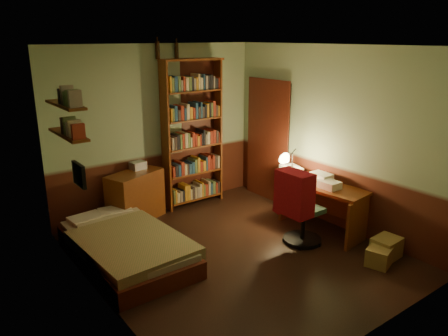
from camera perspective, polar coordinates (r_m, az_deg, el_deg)
floor at (r=5.77m, az=1.51°, el=-11.19°), size 3.50×4.00×0.02m
ceiling at (r=5.09m, az=1.75°, el=15.79°), size 3.50×4.00×0.02m
wall_back at (r=6.93m, az=-8.76°, el=4.99°), size 3.50×0.02×2.60m
wall_left at (r=4.46m, az=-16.45°, el=-2.23°), size 0.02×4.00×2.60m
wall_right at (r=6.49m, az=13.94°, el=3.88°), size 0.02×4.00×2.60m
wall_front at (r=3.99m, az=19.85°, el=-4.84°), size 3.50×0.02×2.60m
doorway at (r=7.40m, az=5.85°, el=3.48°), size 0.06×0.90×2.00m
door_trim at (r=7.38m, az=5.65°, el=3.44°), size 0.02×0.98×2.08m
bed at (r=5.65m, az=-12.79°, el=-8.81°), size 1.07×1.99×0.59m
dresser at (r=6.74m, az=-11.47°, el=-3.66°), size 0.95×0.69×0.76m
mini_stereo at (r=6.76m, az=-11.18°, el=0.35°), size 0.25×0.20×0.12m
bookshelf at (r=7.09m, az=-4.17°, el=4.47°), size 1.05×0.43×2.37m
bottle_left at (r=6.76m, az=-8.69°, el=14.98°), size 0.08×0.08×0.26m
bottle_right at (r=6.92m, az=-6.22°, el=15.01°), size 0.08×0.08×0.23m
desk at (r=6.44m, az=12.61°, el=-5.08°), size 0.69×1.33×0.68m
paper_stack at (r=6.68m, az=8.75°, el=-0.35°), size 0.32×0.39×0.13m
desk_lamp at (r=6.60m, az=8.92°, el=1.33°), size 0.20×0.20×0.55m
office_chair at (r=5.99m, az=10.38°, el=-5.68°), size 0.44×0.39×0.87m
red_jacket at (r=5.73m, az=7.86°, el=1.12°), size 0.43×0.56×0.58m
wall_shelf_lower at (r=5.43m, az=-19.67°, el=4.13°), size 0.20×0.90×0.03m
wall_shelf_upper at (r=5.37m, az=-20.04°, el=7.77°), size 0.20×0.90×0.03m
framed_picture at (r=5.03m, az=-18.41°, el=-0.84°), size 0.04×0.32×0.26m
cardboard_box_a at (r=5.99m, az=20.42°, el=-9.73°), size 0.37×0.31×0.27m
cardboard_box_b at (r=5.79m, az=19.63°, el=-10.79°), size 0.39×0.35×0.23m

